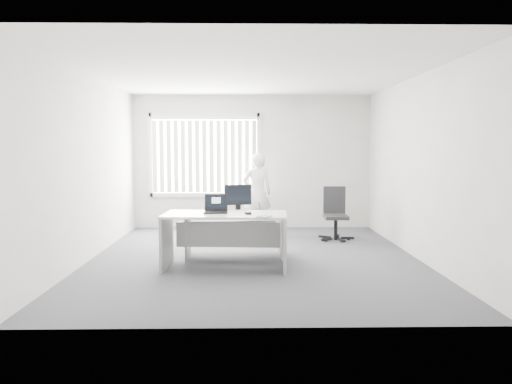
{
  "coord_description": "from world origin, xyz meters",
  "views": [
    {
      "loc": [
        -0.12,
        -7.57,
        1.69
      ],
      "look_at": [
        0.03,
        0.15,
        1.01
      ],
      "focal_mm": 35.0,
      "sensor_mm": 36.0,
      "label": 1
    }
  ],
  "objects_px": {
    "desk_far": "(235,226)",
    "person": "(257,193)",
    "office_chair": "(335,223)",
    "monitor": "(238,198)",
    "desk_near": "(225,229)",
    "laptop": "(216,204)"
  },
  "relations": [
    {
      "from": "office_chair",
      "to": "laptop",
      "type": "height_order",
      "value": "laptop"
    },
    {
      "from": "desk_far",
      "to": "laptop",
      "type": "height_order",
      "value": "laptop"
    },
    {
      "from": "desk_far",
      "to": "person",
      "type": "xyz_separation_m",
      "value": [
        0.4,
        2.23,
        0.31
      ]
    },
    {
      "from": "desk_far",
      "to": "office_chair",
      "type": "relative_size",
      "value": 1.53
    },
    {
      "from": "office_chair",
      "to": "person",
      "type": "height_order",
      "value": "person"
    },
    {
      "from": "monitor",
      "to": "laptop",
      "type": "bearing_deg",
      "value": -117.62
    },
    {
      "from": "desk_near",
      "to": "office_chair",
      "type": "height_order",
      "value": "office_chair"
    },
    {
      "from": "person",
      "to": "laptop",
      "type": "distance_m",
      "value": 2.99
    },
    {
      "from": "desk_near",
      "to": "monitor",
      "type": "height_order",
      "value": "monitor"
    },
    {
      "from": "person",
      "to": "office_chair",
      "type": "bearing_deg",
      "value": 143.98
    },
    {
      "from": "office_chair",
      "to": "person",
      "type": "distance_m",
      "value": 1.71
    },
    {
      "from": "office_chair",
      "to": "monitor",
      "type": "relative_size",
      "value": 2.26
    },
    {
      "from": "desk_far",
      "to": "person",
      "type": "relative_size",
      "value": 0.94
    },
    {
      "from": "laptop",
      "to": "monitor",
      "type": "relative_size",
      "value": 0.76
    },
    {
      "from": "office_chair",
      "to": "desk_far",
      "type": "bearing_deg",
      "value": -141.05
    },
    {
      "from": "desk_far",
      "to": "person",
      "type": "bearing_deg",
      "value": 78.45
    },
    {
      "from": "desk_far",
      "to": "office_chair",
      "type": "xyz_separation_m",
      "value": [
        1.83,
        1.45,
        -0.18
      ]
    },
    {
      "from": "desk_far",
      "to": "office_chair",
      "type": "bearing_deg",
      "value": 36.9
    },
    {
      "from": "desk_far",
      "to": "office_chair",
      "type": "distance_m",
      "value": 2.34
    },
    {
      "from": "desk_near",
      "to": "person",
      "type": "xyz_separation_m",
      "value": [
        0.51,
        2.97,
        0.24
      ]
    },
    {
      "from": "desk_near",
      "to": "desk_far",
      "type": "bearing_deg",
      "value": 84.98
    },
    {
      "from": "office_chair",
      "to": "laptop",
      "type": "bearing_deg",
      "value": -133.56
    }
  ]
}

